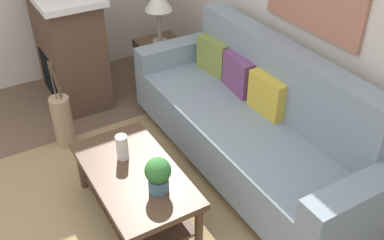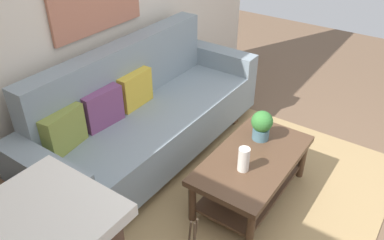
{
  "view_description": "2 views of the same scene",
  "coord_description": "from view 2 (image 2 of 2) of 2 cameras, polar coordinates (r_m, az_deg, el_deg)",
  "views": [
    {
      "loc": [
        2.26,
        -0.34,
        2.56
      ],
      "look_at": [
        -0.1,
        1.04,
        0.66
      ],
      "focal_mm": 42.01,
      "sensor_mm": 36.0,
      "label": 1
    },
    {
      "loc": [
        -2.26,
        -0.44,
        2.33
      ],
      "look_at": [
        -0.11,
        1.07,
        0.62
      ],
      "focal_mm": 35.81,
      "sensor_mm": 36.0,
      "label": 2
    }
  ],
  "objects": [
    {
      "name": "throw_pillow_plum",
      "position": [
        3.26,
        -13.22,
        1.75
      ],
      "size": [
        0.37,
        0.15,
        0.32
      ],
      "primitive_type": "cube",
      "rotation": [
        0.0,
        0.0,
        -0.08
      ],
      "color": "#7A4270",
      "rests_on": "couch"
    },
    {
      "name": "throw_pillow_olive",
      "position": [
        3.06,
        -18.55,
        -1.46
      ],
      "size": [
        0.37,
        0.17,
        0.32
      ],
      "primitive_type": "cube",
      "rotation": [
        0.0,
        0.0,
        0.14
      ],
      "color": "olive",
      "rests_on": "couch"
    },
    {
      "name": "tabletop_vase",
      "position": [
        2.89,
        7.71,
        -5.82
      ],
      "size": [
        0.09,
        0.09,
        0.2
      ],
      "primitive_type": "cylinder",
      "color": "white",
      "rests_on": "coffee_table"
    },
    {
      "name": "area_rug",
      "position": [
        3.38,
        9.21,
        -10.94
      ],
      "size": [
        2.47,
        1.95,
        0.01
      ],
      "primitive_type": "cube",
      "color": "#A38456",
      "rests_on": "ground_plane"
    },
    {
      "name": "ground_plane",
      "position": [
        3.28,
        17.21,
        -14.17
      ],
      "size": [
        9.03,
        9.03,
        0.0
      ],
      "primitive_type": "plane",
      "color": "brown"
    },
    {
      "name": "floor_vase_branch_a",
      "position": [
        2.14,
        0.41,
        -17.49
      ],
      "size": [
        0.02,
        0.05,
        0.36
      ],
      "primitive_type": "cylinder",
      "rotation": [
        0.1,
        -0.03,
        0.0
      ],
      "color": "brown",
      "rests_on": "floor_vase"
    },
    {
      "name": "potted_plant_tabletop",
      "position": [
        3.22,
        10.34,
        -0.67
      ],
      "size": [
        0.18,
        0.18,
        0.26
      ],
      "color": "slate",
      "rests_on": "coffee_table"
    },
    {
      "name": "couch",
      "position": [
        3.55,
        -6.73,
        0.5
      ],
      "size": [
        2.49,
        0.84,
        1.08
      ],
      "color": "gray",
      "rests_on": "ground_plane"
    },
    {
      "name": "throw_pillow_mustard",
      "position": [
        3.5,
        -8.54,
        4.56
      ],
      "size": [
        0.36,
        0.13,
        0.32
      ],
      "primitive_type": "cube",
      "rotation": [
        0.0,
        0.0,
        0.03
      ],
      "color": "gold",
      "rests_on": "couch"
    },
    {
      "name": "wall_back",
      "position": [
        3.57,
        -13.76,
        16.25
      ],
      "size": [
        5.03,
        0.1,
        2.7
      ],
      "primitive_type": "cube",
      "color": "beige",
      "rests_on": "ground_plane"
    },
    {
      "name": "coffee_table",
      "position": [
        3.15,
        8.96,
        -7.09
      ],
      "size": [
        1.1,
        0.6,
        0.43
      ],
      "color": "#513826",
      "rests_on": "ground_plane"
    }
  ]
}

